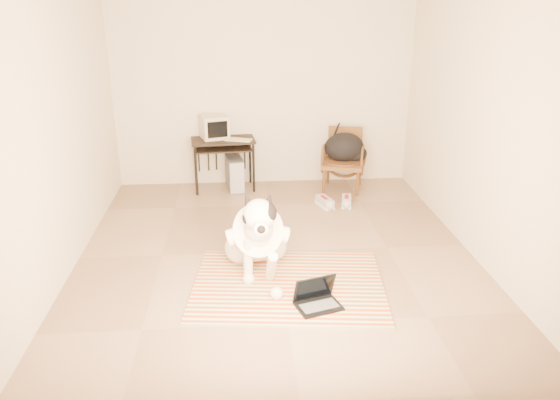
{
  "coord_description": "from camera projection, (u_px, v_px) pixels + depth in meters",
  "views": [
    {
      "loc": [
        -0.36,
        -5.09,
        2.53
      ],
      "look_at": [
        0.0,
        -0.54,
        0.78
      ],
      "focal_mm": 35.0,
      "sensor_mm": 36.0,
      "label": 1
    }
  ],
  "objects": [
    {
      "name": "rattan_chair",
      "position": [
        343.0,
        159.0,
        7.35
      ],
      "size": [
        0.66,
        0.65,
        0.81
      ],
      "color": "brown",
      "rests_on": "floor"
    },
    {
      "name": "wall_left",
      "position": [
        60.0,
        128.0,
        5.04
      ],
      "size": [
        0.0,
        4.5,
        4.5
      ],
      "primitive_type": "plane",
      "rotation": [
        1.57,
        0.0,
        1.57
      ],
      "color": "beige",
      "rests_on": "floor"
    },
    {
      "name": "wall_back",
      "position": [
        264.0,
        86.0,
        7.28
      ],
      "size": [
        4.5,
        0.0,
        4.5
      ],
      "primitive_type": "plane",
      "rotation": [
        1.57,
        0.0,
        0.0
      ],
      "color": "beige",
      "rests_on": "floor"
    },
    {
      "name": "laptop",
      "position": [
        317.0,
        299.0,
        4.64
      ],
      "size": [
        0.43,
        0.37,
        0.26
      ],
      "color": "black",
      "rests_on": "rug"
    },
    {
      "name": "pc_tower",
      "position": [
        235.0,
        173.0,
        7.39
      ],
      "size": [
        0.26,
        0.49,
        0.44
      ],
      "color": "#525254",
      "rests_on": "floor"
    },
    {
      "name": "wall_front",
      "position": [
        304.0,
        214.0,
        3.09
      ],
      "size": [
        4.5,
        0.0,
        4.5
      ],
      "primitive_type": "plane",
      "rotation": [
        -1.57,
        0.0,
        0.0
      ],
      "color": "beige",
      "rests_on": "floor"
    },
    {
      "name": "sneaker_left",
      "position": [
        325.0,
        202.0,
        6.84
      ],
      "size": [
        0.22,
        0.34,
        0.11
      ],
      "color": "white",
      "rests_on": "floor"
    },
    {
      "name": "backpack",
      "position": [
        346.0,
        149.0,
        7.32
      ],
      "size": [
        0.57,
        0.44,
        0.39
      ],
      "color": "black",
      "rests_on": "rattan_chair"
    },
    {
      "name": "dog",
      "position": [
        257.0,
        236.0,
        5.15
      ],
      "size": [
        0.61,
        1.27,
        0.92
      ],
      "color": "silver",
      "rests_on": "rug"
    },
    {
      "name": "computer_desk",
      "position": [
        223.0,
        147.0,
        7.25
      ],
      "size": [
        0.87,
        0.53,
        0.69
      ],
      "color": "black",
      "rests_on": "floor"
    },
    {
      "name": "desk_keyboard",
      "position": [
        238.0,
        140.0,
        7.16
      ],
      "size": [
        0.38,
        0.24,
        0.02
      ],
      "primitive_type": "cube",
      "rotation": [
        0.0,
        0.0,
        -0.33
      ],
      "color": "beige",
      "rests_on": "computer_desk"
    },
    {
      "name": "wall_right",
      "position": [
        479.0,
        120.0,
        5.33
      ],
      "size": [
        0.0,
        4.5,
        4.5
      ],
      "primitive_type": "plane",
      "rotation": [
        1.57,
        0.0,
        -1.57
      ],
      "color": "beige",
      "rests_on": "floor"
    },
    {
      "name": "crt_monitor",
      "position": [
        214.0,
        127.0,
        7.24
      ],
      "size": [
        0.42,
        0.4,
        0.3
      ],
      "color": "beige",
      "rests_on": "computer_desk"
    },
    {
      "name": "sneaker_right",
      "position": [
        346.0,
        201.0,
        6.89
      ],
      "size": [
        0.17,
        0.31,
        0.1
      ],
      "color": "white",
      "rests_on": "floor"
    },
    {
      "name": "floor",
      "position": [
        276.0,
        251.0,
        5.67
      ],
      "size": [
        4.5,
        4.5,
        0.0
      ],
      "primitive_type": "plane",
      "color": "#8B6E55",
      "rests_on": "ground"
    },
    {
      "name": "rug",
      "position": [
        288.0,
        285.0,
        4.99
      ],
      "size": [
        1.86,
        1.5,
        0.02
      ],
      "color": "red",
      "rests_on": "floor"
    }
  ]
}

